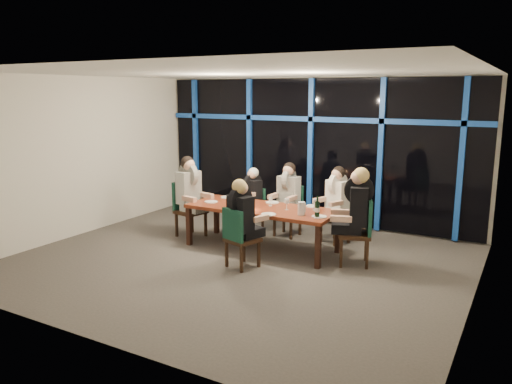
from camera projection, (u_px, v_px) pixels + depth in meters
room at (237, 137)px, 7.67m from camera, size 7.04×7.00×3.02m
window_wall at (312, 149)px, 10.27m from camera, size 6.86×0.43×2.94m
dining_table at (262, 211)px, 8.62m from camera, size 2.60×1.00×0.75m
chair_far_left at (254, 207)px, 9.80m from camera, size 0.53×0.53×0.86m
chair_far_mid at (290, 208)px, 9.51m from camera, size 0.47×0.47×0.96m
chair_far_right at (339, 213)px, 9.07m from camera, size 0.58×0.58×0.96m
chair_end_left at (187, 206)px, 9.45m from camera, size 0.57×0.57×1.04m
chair_end_right at (361, 228)px, 7.84m from camera, size 0.63×0.63×1.07m
chair_near_mid at (238, 235)px, 7.68m from camera, size 0.56×0.56×0.96m
diner_far_left at (251, 190)px, 9.69m from camera, size 0.54×0.59×0.84m
diner_far_mid at (288, 189)px, 9.36m from camera, size 0.49×0.61×0.93m
diner_far_right at (336, 193)px, 8.95m from camera, size 0.60×0.66×0.93m
diner_end_left at (190, 185)px, 9.31m from camera, size 0.70×0.58×1.02m
diner_end_right at (356, 202)px, 7.77m from camera, size 0.73×0.64×1.04m
diner_near_mid at (242, 210)px, 7.66m from camera, size 0.57×0.65×0.94m
plate_far_left at (227, 197)px, 9.38m from camera, size 0.24×0.24×0.01m
plate_far_mid at (272, 202)px, 8.93m from camera, size 0.24×0.24×0.01m
plate_far_right at (313, 206)px, 8.64m from camera, size 0.24×0.24×0.01m
plate_end_left at (211, 202)px, 8.99m from camera, size 0.24×0.24×0.01m
plate_end_right at (319, 217)px, 7.92m from camera, size 0.24×0.24×0.01m
plate_near_mid at (269, 214)px, 8.07m from camera, size 0.24×0.24×0.01m
wine_bottle at (317, 209)px, 7.86m from camera, size 0.08×0.08×0.35m
water_pitcher at (301, 208)px, 8.03m from camera, size 0.13×0.12×0.22m
tea_light at (251, 209)px, 8.40m from camera, size 0.05×0.05×0.03m
wine_glass_a at (243, 199)px, 8.71m from camera, size 0.06×0.06×0.17m
wine_glass_b at (271, 199)px, 8.67m from camera, size 0.06×0.06×0.16m
wine_glass_c at (287, 202)px, 8.38m from camera, size 0.07×0.07×0.19m
wine_glass_d at (235, 195)px, 8.99m from camera, size 0.07×0.07×0.18m
wine_glass_e at (315, 202)px, 8.36m from camera, size 0.07×0.07×0.19m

